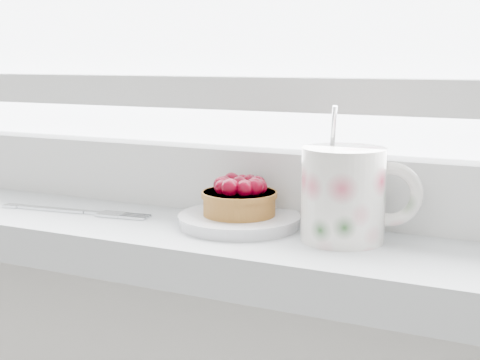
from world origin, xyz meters
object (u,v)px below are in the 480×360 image
Objects in this scene: floral_mug at (346,193)px; fork at (73,211)px; raspberry_tart at (239,197)px; saucer at (239,220)px.

floral_mug is 0.31m from fork.
saucer is at bearing 157.47° from raspberry_tart.
saucer reaches higher than fork.
raspberry_tart is 0.42× the size of fork.
floral_mug reaches higher than raspberry_tart.
raspberry_tart is at bearing -22.53° from saucer.
floral_mug is (0.11, -0.01, 0.02)m from raspberry_tart.
fork is at bearing -172.70° from saucer.
saucer is 0.02m from raspberry_tart.
floral_mug is at bearing -2.88° from saucer.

